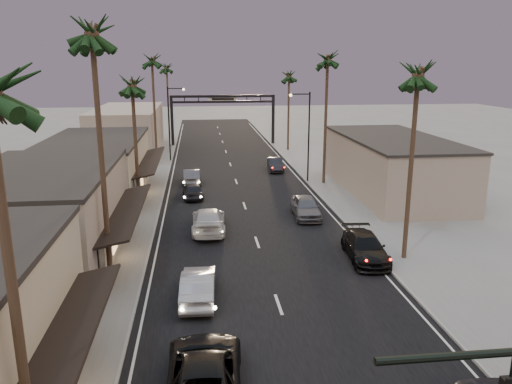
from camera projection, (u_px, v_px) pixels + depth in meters
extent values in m
plane|color=slate|center=(241.00, 197.00, 45.06)|extent=(200.00, 200.00, 0.00)
cube|color=black|center=(237.00, 184.00, 49.87)|extent=(14.00, 120.00, 0.02)
cube|color=slate|center=(147.00, 171.00, 55.52)|extent=(5.00, 92.00, 0.12)
cube|color=slate|center=(314.00, 167.00, 57.66)|extent=(5.00, 92.00, 0.12)
cube|color=gray|center=(43.00, 219.00, 29.44)|extent=(8.00, 14.00, 5.50)
cube|color=#B4A98A|center=(96.00, 169.00, 44.90)|extent=(8.00, 16.00, 5.00)
cube|color=gray|center=(128.00, 130.00, 66.89)|extent=(8.00, 20.00, 6.00)
cube|color=gray|center=(392.00, 166.00, 46.02)|extent=(8.00, 18.00, 5.00)
cube|color=black|center=(172.00, 122.00, 72.21)|extent=(0.40, 0.40, 7.00)
cube|color=black|center=(273.00, 121.00, 73.88)|extent=(0.40, 0.40, 7.00)
cube|color=black|center=(223.00, 96.00, 72.15)|extent=(15.20, 0.35, 0.35)
cube|color=black|center=(223.00, 102.00, 72.35)|extent=(15.20, 0.30, 0.30)
cube|color=beige|center=(223.00, 99.00, 72.23)|extent=(4.20, 0.12, 1.00)
cylinder|color=black|center=(309.00, 138.00, 49.56)|extent=(0.16, 0.16, 9.00)
cylinder|color=black|center=(300.00, 94.00, 48.38)|extent=(2.00, 0.12, 0.12)
sphere|color=#FFD899|center=(291.00, 95.00, 48.30)|extent=(0.30, 0.30, 0.30)
cylinder|color=black|center=(169.00, 125.00, 60.44)|extent=(0.16, 0.16, 9.00)
cylinder|color=black|center=(176.00, 88.00, 59.48)|extent=(2.00, 0.12, 0.12)
sphere|color=#FFD899|center=(183.00, 89.00, 59.61)|extent=(0.30, 0.30, 0.30)
cylinder|color=#38281C|center=(15.00, 309.00, 12.90)|extent=(0.28, 0.28, 11.00)
cylinder|color=#38281C|center=(102.00, 169.00, 25.16)|extent=(0.28, 0.28, 13.00)
sphere|color=black|center=(91.00, 21.00, 23.39)|extent=(3.20, 3.20, 3.20)
cylinder|color=#38281C|center=(136.00, 151.00, 39.00)|extent=(0.28, 0.28, 10.00)
sphere|color=black|center=(132.00, 78.00, 37.60)|extent=(3.20, 3.20, 3.20)
cylinder|color=#38281C|center=(155.00, 115.00, 57.02)|extent=(0.28, 0.28, 12.00)
sphere|color=black|center=(152.00, 55.00, 55.38)|extent=(3.20, 3.20, 3.20)
cylinder|color=#38281C|center=(410.00, 172.00, 29.27)|extent=(0.28, 0.28, 11.00)
sphere|color=black|center=(419.00, 65.00, 27.75)|extent=(3.20, 3.20, 3.20)
cylinder|color=#38281C|center=(325.00, 124.00, 48.39)|extent=(0.28, 0.28, 12.00)
sphere|color=black|center=(328.00, 53.00, 46.74)|extent=(3.20, 3.20, 3.20)
cylinder|color=#38281C|center=(288.00, 114.00, 67.87)|extent=(0.28, 0.28, 10.00)
sphere|color=black|center=(289.00, 72.00, 66.48)|extent=(3.20, 3.20, 3.20)
cylinder|color=#38281C|center=(168.00, 104.00, 79.30)|extent=(0.28, 0.28, 11.00)
sphere|color=black|center=(166.00, 64.00, 77.78)|extent=(3.20, 3.20, 3.20)
imported|color=black|center=(204.00, 373.00, 17.98)|extent=(3.01, 6.10, 1.67)
imported|color=gray|center=(198.00, 286.00, 25.18)|extent=(1.85, 4.79, 1.56)
imported|color=#B1B1B1|center=(209.00, 220.00, 35.61)|extent=(2.49, 5.78, 1.66)
imported|color=black|center=(193.00, 190.00, 44.48)|extent=(2.00, 4.34, 1.44)
imported|color=#46464B|center=(191.00, 176.00, 49.75)|extent=(1.71, 4.56, 1.49)
imported|color=black|center=(365.00, 247.00, 30.46)|extent=(2.53, 5.48, 1.55)
imported|color=#57575D|center=(306.00, 207.00, 38.87)|extent=(2.14, 4.92, 1.65)
imported|color=black|center=(275.00, 165.00, 55.81)|extent=(1.72, 4.40, 1.43)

